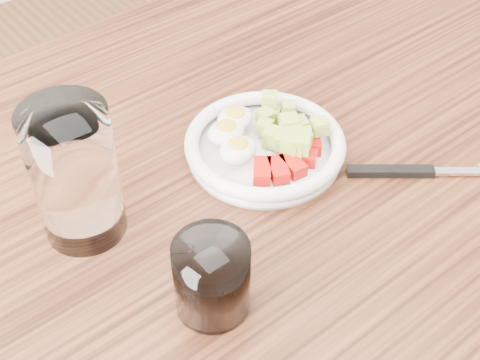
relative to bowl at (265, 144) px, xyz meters
The scene contains 5 objects.
dining_table 0.14m from the bowl, 140.19° to the right, with size 1.50×0.90×0.77m.
bowl is the anchor object (origin of this frame).
fork 0.18m from the bowl, 49.84° to the right, with size 0.18×0.15×0.01m.
water_glass 0.24m from the bowl, behind, with size 0.09×0.09×0.16m, color white.
coffee_glass 0.23m from the bowl, 143.07° to the right, with size 0.07×0.07×0.08m.
Camera 1 is at (-0.34, -0.41, 1.32)m, focal length 50.00 mm.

